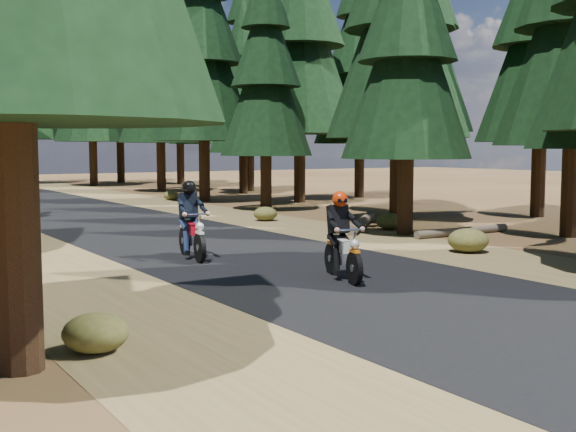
{
  "coord_description": "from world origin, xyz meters",
  "views": [
    {
      "loc": [
        -8.42,
        -11.62,
        2.58
      ],
      "look_at": [
        0.0,
        1.5,
        1.1
      ],
      "focal_mm": 45.0,
      "sensor_mm": 36.0,
      "label": 1
    }
  ],
  "objects_px": {
    "log_far": "(463,231)",
    "rider_lead": "(343,251)",
    "log_near": "(362,222)",
    "rider_follow": "(192,233)"
  },
  "relations": [
    {
      "from": "log_near",
      "to": "log_far",
      "type": "distance_m",
      "value": 3.52
    },
    {
      "from": "log_far",
      "to": "rider_lead",
      "type": "height_order",
      "value": "rider_lead"
    },
    {
      "from": "rider_follow",
      "to": "log_far",
      "type": "bearing_deg",
      "value": -171.26
    },
    {
      "from": "log_near",
      "to": "log_far",
      "type": "relative_size",
      "value": 1.32
    },
    {
      "from": "log_near",
      "to": "rider_lead",
      "type": "xyz_separation_m",
      "value": [
        -6.22,
        -7.2,
        0.42
      ]
    },
    {
      "from": "log_far",
      "to": "rider_follow",
      "type": "distance_m",
      "value": 8.72
    },
    {
      "from": "log_far",
      "to": "rider_lead",
      "type": "bearing_deg",
      "value": -152.89
    },
    {
      "from": "rider_lead",
      "to": "rider_follow",
      "type": "height_order",
      "value": "rider_follow"
    },
    {
      "from": "log_far",
      "to": "rider_lead",
      "type": "distance_m",
      "value": 8.33
    },
    {
      "from": "log_near",
      "to": "rider_lead",
      "type": "distance_m",
      "value": 9.52
    }
  ]
}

